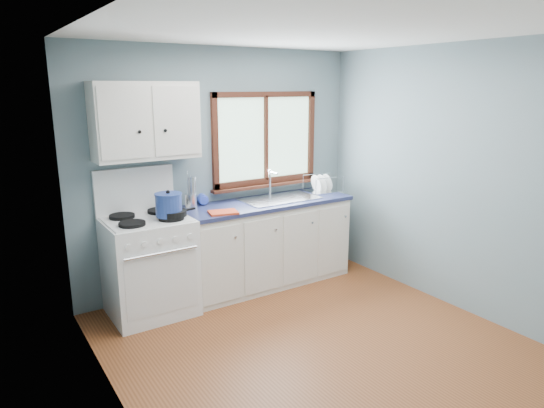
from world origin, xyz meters
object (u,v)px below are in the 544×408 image
gas_range (149,263)px  sink (280,204)px  skillet (173,213)px  thermos (192,192)px  base_cabinets (266,247)px  utensil_crock (191,201)px  dish_rack (322,187)px  stockpot (169,204)px

gas_range → sink: size_ratio=1.62×
skillet → thermos: size_ratio=1.24×
base_cabinets → skillet: size_ratio=4.64×
sink → utensil_crock: (-0.98, 0.13, 0.14)m
base_cabinets → dish_rack: size_ratio=4.46×
sink → stockpot: 1.34m
gas_range → sink: (1.49, 0.02, 0.37)m
stockpot → thermos: thermos is taller
utensil_crock → thermos: size_ratio=1.18×
sink → skillet: sink is taller
skillet → sink: bearing=-6.9°
gas_range → sink: bearing=0.7°
stockpot → base_cabinets: bearing=7.8°
thermos → skillet: bearing=-136.8°
thermos → dish_rack: bearing=-3.5°
gas_range → skillet: gas_range is taller
gas_range → base_cabinets: bearing=0.8°
gas_range → dish_rack: (2.11, 0.06, 0.48)m
skillet → stockpot: stockpot is taller
base_cabinets → sink: (0.18, -0.00, 0.45)m
stockpot → sink: bearing=6.8°
gas_range → dish_rack: 2.16m
skillet → thermos: (0.33, 0.31, 0.10)m
utensil_crock → dish_rack: size_ratio=0.91×
dish_rack → base_cabinets: bearing=-171.4°
skillet → stockpot: size_ratio=1.31×
gas_range → utensil_crock: 0.73m
sink → dish_rack: 0.63m
gas_range → thermos: 0.81m
base_cabinets → stockpot: size_ratio=6.07×
utensil_crock → dish_rack: bearing=-3.0°
stockpot → dish_rack: bearing=5.9°
thermos → utensil_crock: bearing=-155.7°
skillet → dish_rack: 1.92m
sink → skillet: bearing=-172.5°
gas_range → base_cabinets: (1.31, 0.02, -0.08)m
sink → thermos: size_ratio=2.61×
base_cabinets → stockpot: bearing=-172.2°
base_cabinets → thermos: thermos is taller
sink → dish_rack: size_ratio=2.02×
gas_range → thermos: gas_range is taller
gas_range → utensil_crock: (0.51, 0.15, 0.50)m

